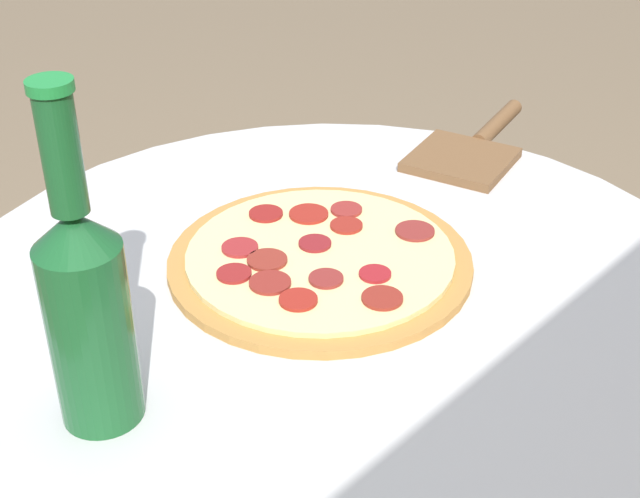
% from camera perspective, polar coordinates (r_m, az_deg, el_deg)
% --- Properties ---
extents(table, '(0.81, 0.81, 0.75)m').
position_cam_1_polar(table, '(1.01, 1.01, -11.38)').
color(table, silver).
rests_on(table, ground_plane).
extents(pizza, '(0.32, 0.32, 0.02)m').
position_cam_1_polar(pizza, '(0.92, -0.02, -0.63)').
color(pizza, '#B77F3D').
rests_on(pizza, table).
extents(beer_bottle, '(0.07, 0.07, 0.29)m').
position_cam_1_polar(beer_bottle, '(0.70, -14.71, -3.54)').
color(beer_bottle, '#195628').
rests_on(beer_bottle, table).
extents(pizza_paddle, '(0.27, 0.14, 0.02)m').
position_cam_1_polar(pizza_paddle, '(1.18, 9.68, 6.33)').
color(pizza_paddle, brown).
rests_on(pizza_paddle, table).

